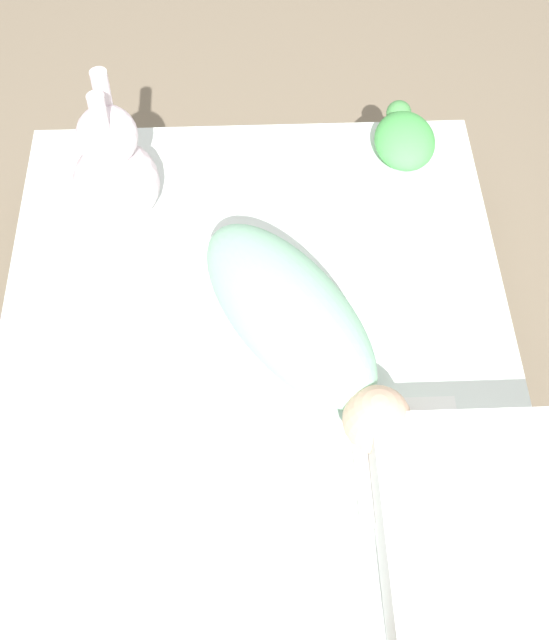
% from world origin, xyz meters
% --- Properties ---
extents(ground_plane, '(12.00, 12.00, 0.00)m').
position_xyz_m(ground_plane, '(0.00, 0.00, 0.00)').
color(ground_plane, '#7A6B56').
extents(bed_mattress, '(1.15, 0.97, 0.23)m').
position_xyz_m(bed_mattress, '(0.00, 0.00, 0.12)').
color(bed_mattress, white).
rests_on(bed_mattress, ground_plane).
extents(burp_cloth, '(0.23, 0.19, 0.02)m').
position_xyz_m(burp_cloth, '(-0.27, -0.25, 0.24)').
color(burp_cloth, white).
rests_on(burp_cloth, bed_mattress).
extents(swaddled_baby, '(0.53, 0.41, 0.16)m').
position_xyz_m(swaddled_baby, '(-0.03, -0.07, 0.31)').
color(swaddled_baby, '#99D6B2').
rests_on(swaddled_baby, bed_mattress).
extents(pillow, '(0.38, 0.36, 0.11)m').
position_xyz_m(pillow, '(-0.43, -0.36, 0.29)').
color(pillow, white).
rests_on(pillow, bed_mattress).
extents(bunny_plush, '(0.17, 0.17, 0.33)m').
position_xyz_m(bunny_plush, '(0.32, 0.27, 0.35)').
color(bunny_plush, silver).
rests_on(bunny_plush, bed_mattress).
extents(turtle_plush, '(0.21, 0.13, 0.09)m').
position_xyz_m(turtle_plush, '(0.47, -0.33, 0.28)').
color(turtle_plush, '#51B756').
rests_on(turtle_plush, bed_mattress).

